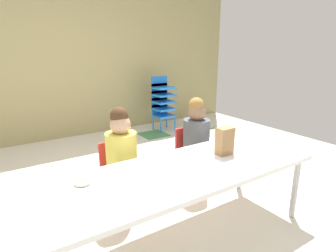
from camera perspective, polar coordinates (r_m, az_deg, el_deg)
The scene contains 10 objects.
ground_plane at distance 2.58m, azimuth -8.69°, elevation -17.09°, with size 6.63×4.98×0.02m.
back_wall at distance 4.56m, azimuth -23.07°, elevation 12.85°, with size 6.63×0.10×2.49m, color tan.
craft_table at distance 1.98m, azimuth 1.86°, elevation -10.24°, with size 2.13×0.72×0.56m.
seated_child_near_camera at distance 2.36m, azimuth -9.61°, elevation -4.96°, with size 0.32×0.32×0.92m.
seated_child_middle_seat at distance 2.76m, azimuth 5.72°, elevation -1.76°, with size 0.32×0.32×0.92m.
kid_chair_blue_stack at distance 4.74m, azimuth -1.14°, elevation 5.25°, with size 0.32×0.30×0.92m.
paper_bag_brown at distance 2.25m, azimuth 11.53°, elevation -3.05°, with size 0.13×0.09×0.22m, color #9E754C.
paper_plate_near_edge at distance 1.84m, azimuth -17.07°, elevation -11.45°, with size 0.18×0.18×0.01m, color white.
paper_plate_center_table at distance 2.20m, azimuth 7.34°, elevation -6.28°, with size 0.18×0.18×0.01m, color white.
donut_powdered_on_plate at distance 1.83m, azimuth -17.12°, elevation -10.91°, with size 0.10×0.10×0.03m, color white.
Camera 1 is at (-0.86, -1.99, 1.38)m, focal length 29.72 mm.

